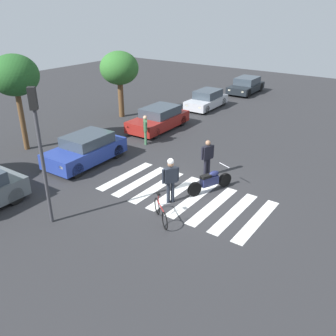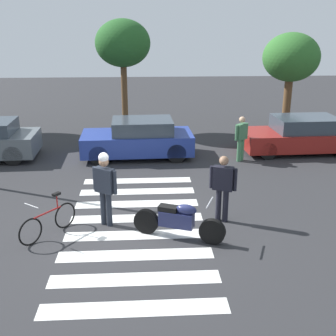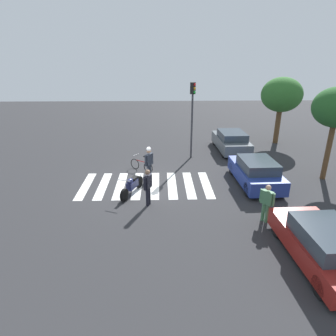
{
  "view_description": "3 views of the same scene",
  "coord_description": "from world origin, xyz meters",
  "views": [
    {
      "loc": [
        -10.72,
        -6.95,
        7.12
      ],
      "look_at": [
        -0.19,
        0.66,
        1.14
      ],
      "focal_mm": 38.32,
      "sensor_mm": 36.0,
      "label": 1
    },
    {
      "loc": [
        0.24,
        -9.29,
        4.75
      ],
      "look_at": [
        0.85,
        1.17,
        1.1
      ],
      "focal_mm": 44.8,
      "sensor_mm": 36.0,
      "label": 2
    },
    {
      "loc": [
        13.92,
        0.75,
        6.36
      ],
      "look_at": [
        0.16,
        1.14,
        1.02
      ],
      "focal_mm": 31.18,
      "sensor_mm": 36.0,
      "label": 3
    }
  ],
  "objects": [
    {
      "name": "leaning_bicycle",
      "position": [
        -2.03,
        -0.35,
        0.36
      ],
      "size": [
        1.05,
        1.35,
        0.98
      ],
      "color": "black",
      "rests_on": "ground_plane"
    },
    {
      "name": "street_tree_far",
      "position": [
        6.87,
        9.69,
        3.23
      ],
      "size": [
        2.54,
        2.54,
        4.35
      ],
      "color": "brown",
      "rests_on": "ground_plane"
    },
    {
      "name": "pedestrian_bystander",
      "position": [
        3.68,
        4.98,
        0.92
      ],
      "size": [
        0.53,
        0.45,
        1.63
      ],
      "color": "#3F724C",
      "rests_on": "ground_plane"
    },
    {
      "name": "police_motorcycle",
      "position": [
        0.98,
        -0.64,
        0.45
      ],
      "size": [
        2.09,
        1.03,
        1.02
      ],
      "color": "black",
      "rests_on": "ground_plane"
    },
    {
      "name": "car_black_suv",
      "position": [
        18.49,
        5.79,
        0.64
      ],
      "size": [
        4.22,
        1.98,
        1.33
      ],
      "color": "black",
      "rests_on": "ground_plane"
    },
    {
      "name": "car_silver_sedan",
      "position": [
        12.22,
        6.07,
        0.62
      ],
      "size": [
        3.96,
        1.78,
        1.31
      ],
      "color": "black",
      "rests_on": "ground_plane"
    },
    {
      "name": "car_blue_hatchback",
      "position": [
        0.01,
        5.71,
        0.68
      ],
      "size": [
        4.1,
        1.99,
        1.41
      ],
      "color": "black",
      "rests_on": "ground_plane"
    },
    {
      "name": "crosswalk_stripes",
      "position": [
        0.0,
        0.0,
        0.0
      ],
      "size": [
        3.36,
        6.75,
        0.01
      ],
      "color": "silver",
      "rests_on": "ground_plane"
    },
    {
      "name": "car_maroon_wagon",
      "position": [
        6.22,
        5.98,
        0.65
      ],
      "size": [
        4.37,
        2.02,
        1.36
      ],
      "color": "black",
      "rests_on": "ground_plane"
    },
    {
      "name": "ground_plane",
      "position": [
        0.0,
        0.0,
        0.0
      ],
      "size": [
        60.0,
        60.0,
        0.0
      ],
      "primitive_type": "plane",
      "color": "#2B2B2D"
    },
    {
      "name": "officer_by_motorcycle",
      "position": [
        2.14,
        0.19,
        0.98
      ],
      "size": [
        0.64,
        0.37,
        1.72
      ],
      "color": "black",
      "rests_on": "ground_plane"
    },
    {
      "name": "officer_on_foot",
      "position": [
        -0.73,
        0.15,
        1.1
      ],
      "size": [
        0.6,
        0.44,
        1.87
      ],
      "color": "#1E232D",
      "rests_on": "ground_plane"
    },
    {
      "name": "street_tree_mid",
      "position": [
        -0.62,
        9.69,
        3.86
      ],
      "size": [
        2.4,
        2.4,
        4.92
      ],
      "color": "brown",
      "rests_on": "ground_plane"
    },
    {
      "name": "traffic_light_pole",
      "position": [
        -4.34,
        2.79,
        3.19
      ],
      "size": [
        0.34,
        0.34,
        4.82
      ],
      "color": "#38383D",
      "rests_on": "ground_plane"
    }
  ]
}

